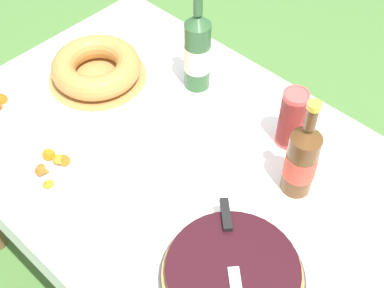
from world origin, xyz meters
name	(u,v)px	position (x,y,z in m)	size (l,w,h in m)	color
garden_table	(205,192)	(0.00, 0.00, 0.65)	(1.59, 0.92, 0.72)	brown
tablecloth	(205,179)	(0.00, 0.00, 0.71)	(1.60, 0.93, 0.10)	white
berry_tart	(232,274)	(0.25, -0.19, 0.75)	(0.34, 0.34, 0.06)	#38383D
serving_knife	(232,255)	(0.23, -0.17, 0.79)	(0.29, 0.27, 0.01)	silver
bundt_cake	(96,68)	(-0.52, 0.06, 0.76)	(0.31, 0.31, 0.08)	#B78447
cup_stack	(292,118)	(0.09, 0.26, 0.82)	(0.07, 0.07, 0.19)	#E04C47
cider_bottle_green	(197,52)	(-0.27, 0.25, 0.85)	(0.08, 0.08, 0.35)	#2D562D
cider_bottle_amber	(302,159)	(0.20, 0.14, 0.84)	(0.08, 0.08, 0.31)	brown
snack_plate_near	(47,170)	(-0.32, -0.29, 0.73)	(0.22, 0.22, 0.05)	white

